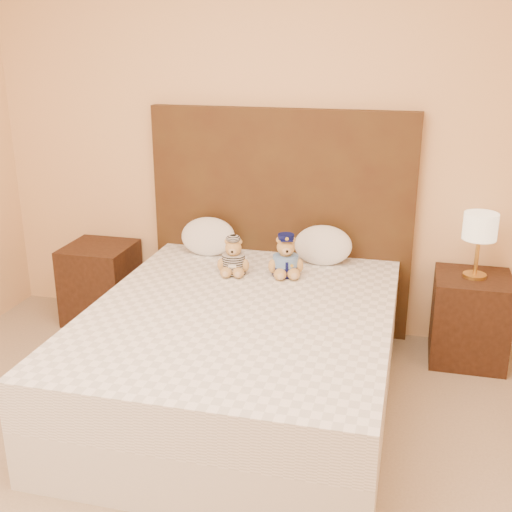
{
  "coord_description": "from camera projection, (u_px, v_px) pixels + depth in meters",
  "views": [
    {
      "loc": [
        0.85,
        -1.84,
        1.93
      ],
      "look_at": [
        0.02,
        1.45,
        0.76
      ],
      "focal_mm": 45.0,
      "sensor_mm": 36.0,
      "label": 1
    }
  ],
  "objects": [
    {
      "name": "pillow_left",
      "position": [
        208.0,
        235.0,
        4.26
      ],
      "size": [
        0.37,
        0.24,
        0.26
      ],
      "primitive_type": "ellipsoid",
      "color": "white",
      "rests_on": "bed"
    },
    {
      "name": "bed",
      "position": [
        241.0,
        354.0,
        3.52
      ],
      "size": [
        1.6,
        2.0,
        0.55
      ],
      "color": "white",
      "rests_on": "ground"
    },
    {
      "name": "teddy_police",
      "position": [
        286.0,
        255.0,
        3.86
      ],
      "size": [
        0.28,
        0.27,
        0.26
      ],
      "primitive_type": null,
      "rotation": [
        0.0,
        0.0,
        0.31
      ],
      "color": "#B58946",
      "rests_on": "bed"
    },
    {
      "name": "pillow_right",
      "position": [
        323.0,
        243.0,
        4.08
      ],
      "size": [
        0.37,
        0.24,
        0.26
      ],
      "primitive_type": "ellipsoid",
      "color": "white",
      "rests_on": "bed"
    },
    {
      "name": "lamp",
      "position": [
        480.0,
        230.0,
        3.78
      ],
      "size": [
        0.2,
        0.2,
        0.4
      ],
      "color": "gold",
      "rests_on": "nightstand_right"
    },
    {
      "name": "headboard",
      "position": [
        280.0,
        222.0,
        4.3
      ],
      "size": [
        1.75,
        0.08,
        1.5
      ],
      "primitive_type": "cube",
      "color": "#463015",
      "rests_on": "ground"
    },
    {
      "name": "teddy_prisoner",
      "position": [
        233.0,
        256.0,
        3.9
      ],
      "size": [
        0.23,
        0.22,
        0.23
      ],
      "primitive_type": null,
      "rotation": [
        0.0,
        0.0,
        0.15
      ],
      "color": "#B58946",
      "rests_on": "bed"
    },
    {
      "name": "nightstand_right",
      "position": [
        469.0,
        318.0,
        3.97
      ],
      "size": [
        0.45,
        0.45,
        0.55
      ],
      "primitive_type": "cube",
      "color": "#3A1F12",
      "rests_on": "ground"
    },
    {
      "name": "room_walls",
      "position": [
        184.0,
        72.0,
        2.34
      ],
      "size": [
        4.04,
        4.52,
        2.72
      ],
      "color": "#F6C086",
      "rests_on": "ground"
    },
    {
      "name": "nightstand_left",
      "position": [
        101.0,
        283.0,
        4.55
      ],
      "size": [
        0.45,
        0.45,
        0.55
      ],
      "primitive_type": "cube",
      "color": "#3A1F12",
      "rests_on": "ground"
    }
  ]
}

